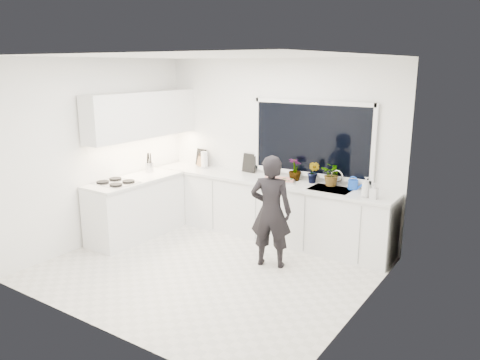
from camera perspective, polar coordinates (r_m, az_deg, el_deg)
The scene contains 25 objects.
floor at distance 6.26m, azimuth -3.85°, elevation -10.83°, with size 4.00×3.50×0.02m, color beige.
wall_back at distance 7.26m, azimuth 4.49°, elevation 3.91°, with size 4.00×0.02×2.70m, color white.
wall_left at distance 7.21m, azimuth -16.81°, elevation 3.29°, with size 0.02×3.50×2.70m, color white.
wall_right at distance 4.89m, azimuth 14.92°, elevation -1.45°, with size 0.02×3.50×2.70m, color white.
ceiling at distance 5.69m, azimuth -4.30°, elevation 14.93°, with size 4.00×3.50×0.02m, color white.
window at distance 6.93m, azimuth 8.72°, elevation 4.99°, with size 1.80×0.02×1.00m, color black.
base_cabinets_back at distance 7.22m, azimuth 3.14°, elevation -3.57°, with size 3.92×0.58×0.88m, color white.
base_cabinets_left at distance 7.40m, azimuth -12.55°, elevation -3.45°, with size 0.58×1.60×0.88m, color white.
countertop_back at distance 7.09m, azimuth 3.15°, elevation -0.04°, with size 3.94×0.62×0.04m, color silver.
countertop_left at distance 7.28m, azimuth -12.74°, elevation 0.01°, with size 0.62×1.60×0.04m, color silver.
upper_cabinets at distance 7.44m, azimuth -11.81°, elevation 7.79°, with size 0.34×2.10×0.70m, color white.
sink at distance 6.65m, azimuth 10.99°, elevation -1.48°, with size 0.58×0.42×0.14m, color silver.
faucet at distance 6.79m, azimuth 11.72°, elevation 0.19°, with size 0.03×0.03×0.22m, color silver.
stovetop at distance 7.06m, azimuth -14.92°, elevation -0.26°, with size 0.56×0.48×0.03m, color black.
person at distance 6.10m, azimuth 3.78°, elevation -3.85°, with size 0.55×0.36×1.49m, color black.
pizza_tray at distance 6.95m, azimuth 4.73°, elevation -0.05°, with size 0.49×0.36×0.03m, color #B7B7BB.
pizza at distance 6.94m, azimuth 4.73°, elevation 0.09°, with size 0.44×0.32×0.01m, color red.
watering_can at distance 6.67m, azimuth 13.61°, elevation -0.54°, with size 0.14×0.14×0.13m, color blue.
paper_towel_roll at distance 7.84m, azimuth -4.37°, elevation 2.42°, with size 0.11×0.11×0.26m, color white.
knife_block at distance 7.92m, azimuth -4.63°, elevation 2.39°, with size 0.13×0.10×0.22m, color brown.
utensil_crock at distance 7.65m, azimuth -10.98°, elevation 1.53°, with size 0.13×0.13×0.16m, color #A9AAAE.
picture_frame_large at distance 8.05m, azimuth -4.76°, elevation 2.80°, with size 0.22×0.02×0.28m, color black.
picture_frame_small at distance 7.49m, azimuth 1.12°, elevation 2.08°, with size 0.25×0.02×0.30m, color black.
herb_plants at distance 6.87m, azimuth 9.06°, elevation 0.96°, with size 1.22×0.32×0.34m.
soap_bottles at distance 6.27m, azimuth 15.42°, elevation -1.02°, with size 0.23×0.13×0.27m.
Camera 1 is at (3.50, -4.48, 2.60)m, focal length 35.00 mm.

